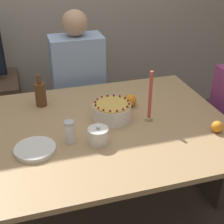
% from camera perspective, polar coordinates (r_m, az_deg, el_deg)
% --- Properties ---
extents(ground_plane, '(12.00, 12.00, 0.00)m').
position_cam_1_polar(ground_plane, '(2.28, -2.35, -18.39)').
color(ground_plane, '#4C4238').
extents(dining_table, '(1.57, 1.14, 0.73)m').
position_cam_1_polar(dining_table, '(1.86, -2.75, -4.91)').
color(dining_table, tan).
rests_on(dining_table, ground_plane).
extents(cake, '(0.23, 0.23, 0.12)m').
position_cam_1_polar(cake, '(1.85, -0.00, 0.11)').
color(cake, white).
rests_on(cake, dining_table).
extents(sugar_bowl, '(0.11, 0.11, 0.11)m').
position_cam_1_polar(sugar_bowl, '(1.65, -2.54, -4.31)').
color(sugar_bowl, white).
rests_on(sugar_bowl, dining_table).
extents(sugar_shaker, '(0.05, 0.05, 0.13)m').
position_cam_1_polar(sugar_shaker, '(1.65, -7.74, -3.64)').
color(sugar_shaker, white).
rests_on(sugar_shaker, dining_table).
extents(plate_stack, '(0.21, 0.21, 0.02)m').
position_cam_1_polar(plate_stack, '(1.64, -13.88, -6.64)').
color(plate_stack, white).
rests_on(plate_stack, dining_table).
extents(candle, '(0.04, 0.04, 0.31)m').
position_cam_1_polar(candle, '(1.82, 6.94, 2.04)').
color(candle, tan).
rests_on(candle, dining_table).
extents(bottle, '(0.07, 0.07, 0.21)m').
position_cam_1_polar(bottle, '(2.05, -12.94, 3.26)').
color(bottle, brown).
rests_on(bottle, dining_table).
extents(orange_fruit_0, '(0.08, 0.08, 0.08)m').
position_cam_1_polar(orange_fruit_0, '(2.01, 3.39, 2.15)').
color(orange_fruit_0, orange).
rests_on(orange_fruit_0, dining_table).
extents(orange_fruit_1, '(0.07, 0.07, 0.07)m').
position_cam_1_polar(orange_fruit_1, '(1.84, 18.68, -2.56)').
color(orange_fruit_1, orange).
rests_on(orange_fruit_1, dining_table).
extents(person_man_blue_shirt, '(0.40, 0.34, 1.24)m').
position_cam_1_polar(person_man_blue_shirt, '(2.57, -6.05, 2.62)').
color(person_man_blue_shirt, '#473D33').
rests_on(person_man_blue_shirt, ground_plane).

